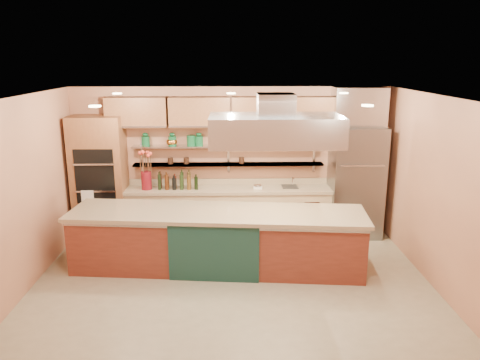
{
  "coord_description": "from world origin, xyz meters",
  "views": [
    {
      "loc": [
        -0.04,
        -6.32,
        3.32
      ],
      "look_at": [
        0.14,
        1.0,
        1.4
      ],
      "focal_mm": 35.0,
      "sensor_mm": 36.0,
      "label": 1
    }
  ],
  "objects_px": {
    "copper_kettle": "(171,142)",
    "green_canister": "(191,140)",
    "refrigerator": "(356,182)",
    "island": "(217,240)",
    "flower_vase": "(146,180)",
    "kitchen_scale": "(258,186)"
  },
  "relations": [
    {
      "from": "green_canister",
      "to": "copper_kettle",
      "type": "bearing_deg",
      "value": 180.0
    },
    {
      "from": "refrigerator",
      "to": "copper_kettle",
      "type": "relative_size",
      "value": 12.34
    },
    {
      "from": "refrigerator",
      "to": "flower_vase",
      "type": "relative_size",
      "value": 6.21
    },
    {
      "from": "kitchen_scale",
      "to": "island",
      "type": "bearing_deg",
      "value": -98.83
    },
    {
      "from": "refrigerator",
      "to": "island",
      "type": "xyz_separation_m",
      "value": [
        -2.58,
        -1.42,
        -0.57
      ]
    },
    {
      "from": "copper_kettle",
      "to": "flower_vase",
      "type": "bearing_deg",
      "value": -154.1
    },
    {
      "from": "island",
      "to": "green_canister",
      "type": "bearing_deg",
      "value": 112.76
    },
    {
      "from": "island",
      "to": "kitchen_scale",
      "type": "bearing_deg",
      "value": 68.36
    },
    {
      "from": "copper_kettle",
      "to": "green_canister",
      "type": "bearing_deg",
      "value": 0.0
    },
    {
      "from": "flower_vase",
      "to": "green_canister",
      "type": "relative_size",
      "value": 1.73
    },
    {
      "from": "refrigerator",
      "to": "flower_vase",
      "type": "xyz_separation_m",
      "value": [
        -3.93,
        0.01,
        0.05
      ]
    },
    {
      "from": "refrigerator",
      "to": "green_canister",
      "type": "relative_size",
      "value": 10.74
    },
    {
      "from": "refrigerator",
      "to": "flower_vase",
      "type": "distance_m",
      "value": 3.93
    },
    {
      "from": "copper_kettle",
      "to": "green_canister",
      "type": "relative_size",
      "value": 0.87
    },
    {
      "from": "kitchen_scale",
      "to": "copper_kettle",
      "type": "xyz_separation_m",
      "value": [
        -1.63,
        0.22,
        0.81
      ]
    },
    {
      "from": "island",
      "to": "copper_kettle",
      "type": "distance_m",
      "value": 2.29
    },
    {
      "from": "refrigerator",
      "to": "green_canister",
      "type": "bearing_deg",
      "value": 175.75
    },
    {
      "from": "copper_kettle",
      "to": "kitchen_scale",
      "type": "bearing_deg",
      "value": -7.7
    },
    {
      "from": "refrigerator",
      "to": "green_canister",
      "type": "height_order",
      "value": "refrigerator"
    },
    {
      "from": "kitchen_scale",
      "to": "copper_kettle",
      "type": "relative_size",
      "value": 0.94
    },
    {
      "from": "island",
      "to": "copper_kettle",
      "type": "relative_size",
      "value": 26.99
    },
    {
      "from": "island",
      "to": "refrigerator",
      "type": "bearing_deg",
      "value": 34.28
    }
  ]
}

